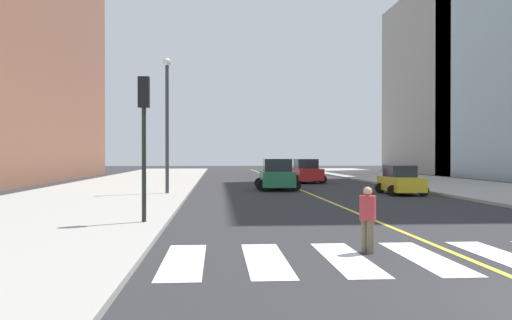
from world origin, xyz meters
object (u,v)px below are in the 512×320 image
Objects in this scene: car_yellow_second at (401,181)px; traffic_light_far_corner at (144,120)px; pedestrian_crossing at (368,217)px; car_gray_nearest at (277,168)px; car_red_third at (306,172)px; car_green_fourth at (277,175)px; street_lamp at (167,114)px.

traffic_light_far_corner reaches higher than car_yellow_second.
car_gray_nearest is at bearing 138.49° from pedestrian_crossing.
car_yellow_second is 0.82× the size of traffic_light_far_corner.
car_red_third is (0.27, -19.38, 0.14)m from car_gray_nearest.
car_yellow_second is 0.82× the size of car_green_fourth.
traffic_light_far_corner is 13.22m from street_lamp.
car_red_third is 0.59× the size of street_lamp.
car_yellow_second is 14.01m from car_red_third.
car_red_third is 0.97× the size of traffic_light_far_corner.
car_yellow_second is at bearing 120.93° from pedestrian_crossing.
car_yellow_second is at bearing 0.14° from street_lamp.
car_green_fourth is at bearing 83.86° from car_gray_nearest.
street_lamp reaches higher than pedestrian_crossing.
pedestrian_crossing is (5.92, -5.13, -2.60)m from traffic_light_far_corner.
car_yellow_second reaches higher than car_gray_nearest.
traffic_light_far_corner is at bearing 45.28° from car_yellow_second.
car_yellow_second is 2.46× the size of pedestrian_crossing.
street_lamp is (-6.85, -4.70, 3.71)m from car_green_fourth.
car_yellow_second is 8.29m from car_green_fourth.
street_lamp is (-6.42, 18.29, 3.82)m from pedestrian_crossing.
car_yellow_second is at bearing 44.99° from traffic_light_far_corner.
car_yellow_second is 0.50× the size of street_lamp.
car_gray_nearest is 19.39m from car_red_third.
car_gray_nearest is 0.50× the size of street_lamp.
street_lamp is (-13.69, -0.03, 3.88)m from car_yellow_second.
car_red_third is 2.91× the size of pedestrian_crossing.
street_lamp is (-10.35, -13.64, 3.75)m from car_red_third.
street_lamp is at bearing 161.91° from pedestrian_crossing.
car_green_fourth is at bearing 34.48° from street_lamp.
car_red_third is 17.53m from street_lamp.
traffic_light_far_corner is (-9.59, -46.19, 2.66)m from car_gray_nearest.
car_yellow_second is 0.85× the size of car_red_third.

